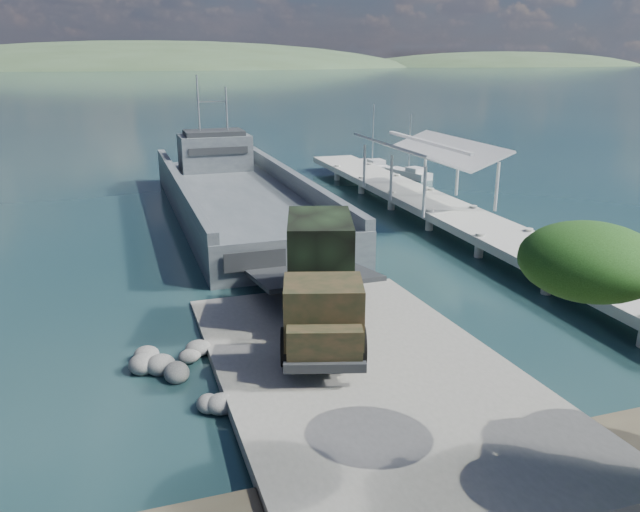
{
  "coord_description": "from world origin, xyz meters",
  "views": [
    {
      "loc": [
        -7.56,
        -19.19,
        10.92
      ],
      "look_at": [
        0.64,
        6.0,
        2.36
      ],
      "focal_mm": 35.0,
      "sensor_mm": 36.0,
      "label": 1
    }
  ],
  "objects_px": {
    "pier": "(432,196)",
    "sailboat_near": "(409,174)",
    "soldier": "(294,349)",
    "sailboat_far": "(373,166)",
    "military_truck": "(321,279)",
    "landing_craft": "(239,204)"
  },
  "relations": [
    {
      "from": "soldier",
      "to": "sailboat_far",
      "type": "bearing_deg",
      "value": 21.4
    },
    {
      "from": "landing_craft",
      "to": "soldier",
      "type": "height_order",
      "value": "landing_craft"
    },
    {
      "from": "military_truck",
      "to": "landing_craft",
      "type": "bearing_deg",
      "value": 104.36
    },
    {
      "from": "soldier",
      "to": "sailboat_far",
      "type": "height_order",
      "value": "sailboat_far"
    },
    {
      "from": "military_truck",
      "to": "sailboat_far",
      "type": "distance_m",
      "value": 39.4
    },
    {
      "from": "soldier",
      "to": "sailboat_near",
      "type": "xyz_separation_m",
      "value": [
        20.78,
        33.87,
        -1.1
      ]
    },
    {
      "from": "landing_craft",
      "to": "sailboat_far",
      "type": "distance_m",
      "value": 21.62
    },
    {
      "from": "military_truck",
      "to": "sailboat_near",
      "type": "xyz_separation_m",
      "value": [
        18.73,
        30.58,
        -2.24
      ]
    },
    {
      "from": "pier",
      "to": "sailboat_near",
      "type": "distance_m",
      "value": 15.42
    },
    {
      "from": "landing_craft",
      "to": "sailboat_near",
      "type": "distance_m",
      "value": 20.25
    },
    {
      "from": "landing_craft",
      "to": "sailboat_near",
      "type": "height_order",
      "value": "landing_craft"
    },
    {
      "from": "pier",
      "to": "sailboat_near",
      "type": "height_order",
      "value": "sailboat_near"
    },
    {
      "from": "pier",
      "to": "sailboat_far",
      "type": "height_order",
      "value": "sailboat_far"
    },
    {
      "from": "military_truck",
      "to": "soldier",
      "type": "bearing_deg",
      "value": -105.37
    },
    {
      "from": "pier",
      "to": "sailboat_near",
      "type": "relative_size",
      "value": 7.32
    },
    {
      "from": "soldier",
      "to": "sailboat_near",
      "type": "relative_size",
      "value": 0.31
    },
    {
      "from": "landing_craft",
      "to": "sailboat_far",
      "type": "bearing_deg",
      "value": 40.85
    },
    {
      "from": "soldier",
      "to": "sailboat_near",
      "type": "height_order",
      "value": "sailboat_near"
    },
    {
      "from": "sailboat_far",
      "to": "landing_craft",
      "type": "bearing_deg",
      "value": -139.24
    },
    {
      "from": "landing_craft",
      "to": "military_truck",
      "type": "distance_m",
      "value": 21.27
    },
    {
      "from": "military_truck",
      "to": "sailboat_near",
      "type": "relative_size",
      "value": 1.55
    },
    {
      "from": "landing_craft",
      "to": "soldier",
      "type": "distance_m",
      "value": 24.64
    }
  ]
}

